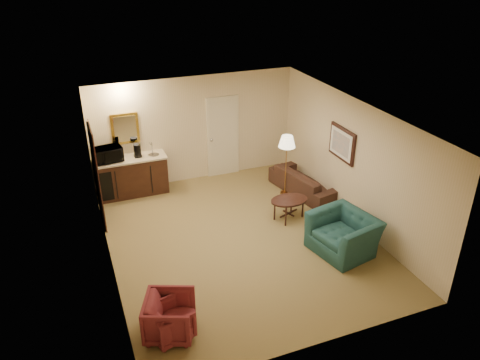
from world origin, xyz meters
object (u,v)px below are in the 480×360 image
object	(u,v)px
coffee_table	(289,209)
microwave	(108,153)
coffee_maker	(137,151)
floor_lamp	(286,165)
sofa	(305,178)
rose_chair_far	(171,320)
rose_chair_near	(170,315)
teal_armchair	(344,228)
wetbar_cabinet	(132,176)
waste_bin	(161,185)

from	to	relation	value
coffee_table	microwave	world-z (taller)	microwave
microwave	coffee_maker	size ratio (longest dim) A/B	1.94
floor_lamp	coffee_maker	xyz separation A→B (m)	(-3.16, 1.29, 0.34)
sofa	floor_lamp	size ratio (longest dim) A/B	1.29
rose_chair_far	floor_lamp	world-z (taller)	floor_lamp
microwave	coffee_maker	bearing A→B (deg)	-8.62
sofa	microwave	xyz separation A→B (m)	(-4.27, 1.42, 0.76)
sofa	rose_chair_near	bearing A→B (deg)	117.34
teal_armchair	coffee_table	distance (m)	1.53
teal_armchair	floor_lamp	xyz separation A→B (m)	(0.01, 2.51, 0.23)
sofa	rose_chair_far	size ratio (longest dim) A/B	3.18
wetbar_cabinet	coffee_maker	bearing A→B (deg)	0.53
wetbar_cabinet	sofa	size ratio (longest dim) A/B	0.87
teal_armchair	coffee_table	world-z (taller)	teal_armchair
teal_armchair	rose_chair_far	xyz separation A→B (m)	(-3.59, -0.97, -0.21)
floor_lamp	coffee_maker	distance (m)	3.43
wetbar_cabinet	teal_armchair	bearing A→B (deg)	-48.67
microwave	waste_bin	bearing A→B (deg)	-12.37
waste_bin	coffee_maker	world-z (taller)	coffee_maker
microwave	rose_chair_near	bearing A→B (deg)	-96.15
teal_armchair	rose_chair_far	size ratio (longest dim) A/B	1.95
wetbar_cabinet	rose_chair_far	bearing A→B (deg)	-93.00
rose_chair_far	microwave	xyz separation A→B (m)	(-0.22, 4.76, 0.83)
rose_chair_near	waste_bin	world-z (taller)	rose_chair_near
floor_lamp	microwave	size ratio (longest dim) A/B	2.44
teal_armchair	waste_bin	bearing A→B (deg)	-156.42
sofa	coffee_maker	xyz separation A→B (m)	(-3.61, 1.42, 0.71)
rose_chair_near	coffee_maker	xyz separation A→B (m)	(0.44, 4.72, 0.71)
floor_lamp	rose_chair_far	bearing A→B (deg)	-136.02
wetbar_cabinet	floor_lamp	xyz separation A→B (m)	(3.35, -1.29, 0.27)
wetbar_cabinet	floor_lamp	size ratio (longest dim) A/B	1.12
rose_chair_far	waste_bin	size ratio (longest dim) A/B	2.16
sofa	teal_armchair	world-z (taller)	teal_armchair
rose_chair_far	coffee_maker	distance (m)	4.85
rose_chair_far	sofa	bearing A→B (deg)	-63.78
sofa	rose_chair_near	size ratio (longest dim) A/B	2.59
waste_bin	coffee_table	bearing A→B (deg)	-45.15
floor_lamp	coffee_maker	bearing A→B (deg)	157.76
rose_chair_far	microwave	size ratio (longest dim) A/B	0.99
wetbar_cabinet	teal_armchair	xyz separation A→B (m)	(3.34, -3.80, 0.04)
sofa	floor_lamp	distance (m)	0.59
teal_armchair	floor_lamp	size ratio (longest dim) A/B	0.79
rose_chair_near	coffee_maker	size ratio (longest dim) A/B	2.35
coffee_maker	microwave	bearing A→B (deg)	168.70
rose_chair_far	floor_lamp	xyz separation A→B (m)	(3.60, 3.47, 0.44)
rose_chair_near	rose_chair_far	size ratio (longest dim) A/B	1.23
coffee_table	wetbar_cabinet	bearing A→B (deg)	141.15
teal_armchair	microwave	size ratio (longest dim) A/B	1.92
wetbar_cabinet	teal_armchair	size ratio (longest dim) A/B	1.42
wetbar_cabinet	rose_chair_near	bearing A→B (deg)	-93.03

